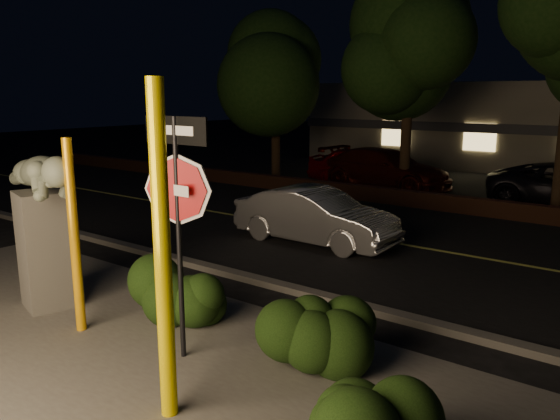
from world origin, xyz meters
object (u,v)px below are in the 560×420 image
object	(u,v)px
yellow_pole_right	(163,257)
silver_sedan	(315,216)
parked_car_red	(363,166)
yellow_pole_left	(74,238)
parked_car_darkred	(385,169)
sculpture	(44,213)
signpost	(177,191)

from	to	relation	value
yellow_pole_right	silver_sedan	world-z (taller)	yellow_pole_right
yellow_pole_right	parked_car_red	world-z (taller)	yellow_pole_right
yellow_pole_left	silver_sedan	distance (m)	6.27
yellow_pole_right	parked_car_red	xyz separation A→B (m)	(-5.76, 15.23, -1.10)
parked_car_darkred	sculpture	bearing A→B (deg)	-171.43
silver_sedan	parked_car_darkred	xyz separation A→B (m)	(-2.11, 8.03, 0.08)
silver_sedan	yellow_pole_left	bearing A→B (deg)	179.28
yellow_pole_right	signpost	bearing A→B (deg)	129.97
yellow_pole_right	sculpture	bearing A→B (deg)	166.26
signpost	sculpture	world-z (taller)	signpost
signpost	parked_car_darkred	distance (m)	14.53
yellow_pole_right	parked_car_red	size ratio (longest dim) A/B	0.86
silver_sedan	yellow_pole_right	bearing A→B (deg)	-159.04
silver_sedan	parked_car_red	bearing A→B (deg)	21.48
sculpture	signpost	bearing A→B (deg)	17.65
signpost	parked_car_darkred	world-z (taller)	signpost
yellow_pole_right	parked_car_darkred	world-z (taller)	yellow_pole_right
yellow_pole_right	sculpture	world-z (taller)	yellow_pole_right
yellow_pole_right	silver_sedan	distance (m)	7.49
sculpture	parked_car_red	bearing A→B (deg)	113.65
yellow_pole_left	signpost	xyz separation A→B (m)	(1.85, 0.32, 0.84)
yellow_pole_right	silver_sedan	size ratio (longest dim) A/B	0.92
signpost	sculpture	distance (m)	3.14
signpost	yellow_pole_left	bearing A→B (deg)	-169.20
signpost	parked_car_red	xyz separation A→B (m)	(-4.90, 14.20, -1.56)
parked_car_darkred	yellow_pole_left	bearing A→B (deg)	-166.64
yellow_pole_left	parked_car_red	size ratio (longest dim) A/B	0.68
parked_car_red	yellow_pole_right	bearing A→B (deg)	-168.11
yellow_pole_left	sculpture	distance (m)	1.26
silver_sedan	signpost	bearing A→B (deg)	-163.24
yellow_pole_left	sculpture	bearing A→B (deg)	168.25
sculpture	parked_car_darkred	world-z (taller)	sculpture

